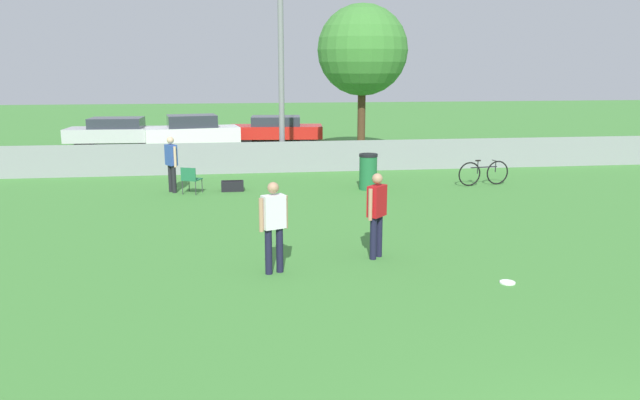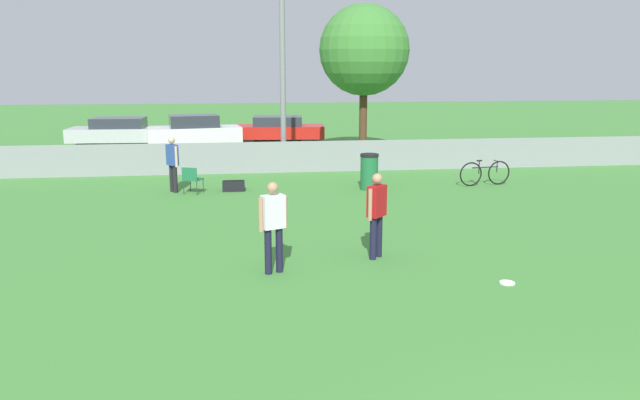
{
  "view_description": "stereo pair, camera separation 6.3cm",
  "coord_description": "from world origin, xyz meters",
  "px_view_note": "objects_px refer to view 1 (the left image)",
  "views": [
    {
      "loc": [
        -3.81,
        -3.73,
        3.71
      ],
      "look_at": [
        -2.17,
        8.45,
        1.05
      ],
      "focal_mm": 35.0,
      "sensor_mm": 36.0,
      "label": 1
    },
    {
      "loc": [
        -3.75,
        -3.74,
        3.71
      ],
      "look_at": [
        -2.17,
        8.45,
        1.05
      ],
      "focal_mm": 35.0,
      "sensor_mm": 36.0,
      "label": 2
    }
  ],
  "objects_px": {
    "player_defender_red": "(377,210)",
    "parked_car_silver": "(117,132)",
    "bicycle_sideline": "(484,173)",
    "tree_near_pole": "(362,50)",
    "folding_chair_sideline": "(191,178)",
    "gear_bag_sideline": "(232,186)",
    "light_pole": "(280,2)",
    "parked_car_red": "(276,129)",
    "player_receiver_white": "(274,221)",
    "trash_bin": "(368,172)",
    "parked_car_white": "(192,132)",
    "spectator_in_blue": "(171,161)",
    "frisbee_disc": "(507,282)"
  },
  "relations": [
    {
      "from": "folding_chair_sideline",
      "to": "parked_car_red",
      "type": "xyz_separation_m",
      "value": [
        3.32,
        12.52,
        0.15
      ]
    },
    {
      "from": "player_receiver_white",
      "to": "spectator_in_blue",
      "type": "distance_m",
      "value": 8.22
    },
    {
      "from": "light_pole",
      "to": "parked_car_red",
      "type": "bearing_deg",
      "value": 87.83
    },
    {
      "from": "folding_chair_sideline",
      "to": "bicycle_sideline",
      "type": "height_order",
      "value": "bicycle_sideline"
    },
    {
      "from": "parked_car_red",
      "to": "bicycle_sideline",
      "type": "bearing_deg",
      "value": -60.06
    },
    {
      "from": "player_receiver_white",
      "to": "parked_car_red",
      "type": "relative_size",
      "value": 0.36
    },
    {
      "from": "player_defender_red",
      "to": "parked_car_silver",
      "type": "bearing_deg",
      "value": 66.81
    },
    {
      "from": "player_receiver_white",
      "to": "frisbee_disc",
      "type": "distance_m",
      "value": 4.25
    },
    {
      "from": "light_pole",
      "to": "tree_near_pole",
      "type": "distance_m",
      "value": 4.7
    },
    {
      "from": "spectator_in_blue",
      "to": "trash_bin",
      "type": "height_order",
      "value": "spectator_in_blue"
    },
    {
      "from": "tree_near_pole",
      "to": "trash_bin",
      "type": "distance_m",
      "value": 7.9
    },
    {
      "from": "folding_chair_sideline",
      "to": "player_receiver_white",
      "type": "bearing_deg",
      "value": 127.78
    },
    {
      "from": "player_defender_red",
      "to": "bicycle_sideline",
      "type": "bearing_deg",
      "value": 7.44
    },
    {
      "from": "light_pole",
      "to": "player_defender_red",
      "type": "bearing_deg",
      "value": -84.66
    },
    {
      "from": "parked_car_white",
      "to": "parked_car_red",
      "type": "relative_size",
      "value": 0.94
    },
    {
      "from": "folding_chair_sideline",
      "to": "parked_car_white",
      "type": "height_order",
      "value": "parked_car_white"
    },
    {
      "from": "folding_chair_sideline",
      "to": "parked_car_white",
      "type": "relative_size",
      "value": 0.18
    },
    {
      "from": "player_defender_red",
      "to": "frisbee_disc",
      "type": "distance_m",
      "value": 2.79
    },
    {
      "from": "spectator_in_blue",
      "to": "parked_car_white",
      "type": "xyz_separation_m",
      "value": [
        -0.07,
        10.46,
        -0.23
      ]
    },
    {
      "from": "light_pole",
      "to": "trash_bin",
      "type": "bearing_deg",
      "value": -60.56
    },
    {
      "from": "gear_bag_sideline",
      "to": "tree_near_pole",
      "type": "bearing_deg",
      "value": 51.16
    },
    {
      "from": "gear_bag_sideline",
      "to": "parked_car_white",
      "type": "bearing_deg",
      "value": 99.92
    },
    {
      "from": "frisbee_disc",
      "to": "parked_car_silver",
      "type": "bearing_deg",
      "value": 116.32
    },
    {
      "from": "player_defender_red",
      "to": "bicycle_sideline",
      "type": "distance_m",
      "value": 8.65
    },
    {
      "from": "trash_bin",
      "to": "folding_chair_sideline",
      "type": "bearing_deg",
      "value": 179.9
    },
    {
      "from": "tree_near_pole",
      "to": "bicycle_sideline",
      "type": "relative_size",
      "value": 3.53
    },
    {
      "from": "light_pole",
      "to": "player_defender_red",
      "type": "xyz_separation_m",
      "value": [
        1.02,
        -10.91,
        -4.88
      ]
    },
    {
      "from": "frisbee_disc",
      "to": "trash_bin",
      "type": "distance_m",
      "value": 8.61
    },
    {
      "from": "player_defender_red",
      "to": "player_receiver_white",
      "type": "bearing_deg",
      "value": 150.9
    },
    {
      "from": "frisbee_disc",
      "to": "parked_car_white",
      "type": "distance_m",
      "value": 20.48
    },
    {
      "from": "player_receiver_white",
      "to": "gear_bag_sideline",
      "type": "height_order",
      "value": "player_receiver_white"
    },
    {
      "from": "player_receiver_white",
      "to": "gear_bag_sideline",
      "type": "relative_size",
      "value": 2.54
    },
    {
      "from": "player_receiver_white",
      "to": "trash_bin",
      "type": "height_order",
      "value": "player_receiver_white"
    },
    {
      "from": "player_receiver_white",
      "to": "parked_car_white",
      "type": "bearing_deg",
      "value": 75.67
    },
    {
      "from": "light_pole",
      "to": "parked_car_white",
      "type": "distance_m",
      "value": 9.2
    },
    {
      "from": "parked_car_silver",
      "to": "parked_car_red",
      "type": "bearing_deg",
      "value": 6.41
    },
    {
      "from": "tree_near_pole",
      "to": "folding_chair_sideline",
      "type": "height_order",
      "value": "tree_near_pole"
    },
    {
      "from": "tree_near_pole",
      "to": "folding_chair_sideline",
      "type": "relative_size",
      "value": 7.62
    },
    {
      "from": "light_pole",
      "to": "player_defender_red",
      "type": "relative_size",
      "value": 6.0
    },
    {
      "from": "tree_near_pole",
      "to": "spectator_in_blue",
      "type": "height_order",
      "value": "tree_near_pole"
    },
    {
      "from": "light_pole",
      "to": "spectator_in_blue",
      "type": "bearing_deg",
      "value": -133.56
    },
    {
      "from": "frisbee_disc",
      "to": "parked_car_silver",
      "type": "height_order",
      "value": "parked_car_silver"
    },
    {
      "from": "player_defender_red",
      "to": "bicycle_sideline",
      "type": "height_order",
      "value": "player_defender_red"
    },
    {
      "from": "tree_near_pole",
      "to": "gear_bag_sideline",
      "type": "xyz_separation_m",
      "value": [
        -5.26,
        -6.53,
        -4.15
      ]
    },
    {
      "from": "bicycle_sideline",
      "to": "parked_car_silver",
      "type": "bearing_deg",
      "value": 130.37
    },
    {
      "from": "trash_bin",
      "to": "spectator_in_blue",
      "type": "bearing_deg",
      "value": 176.64
    },
    {
      "from": "spectator_in_blue",
      "to": "parked_car_white",
      "type": "bearing_deg",
      "value": -33.67
    },
    {
      "from": "player_defender_red",
      "to": "parked_car_white",
      "type": "xyz_separation_m",
      "value": [
        -4.65,
        17.63,
        -0.25
      ]
    },
    {
      "from": "light_pole",
      "to": "folding_chair_sideline",
      "type": "height_order",
      "value": "light_pole"
    },
    {
      "from": "parked_car_silver",
      "to": "frisbee_disc",
      "type": "bearing_deg",
      "value": -61.63
    }
  ]
}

